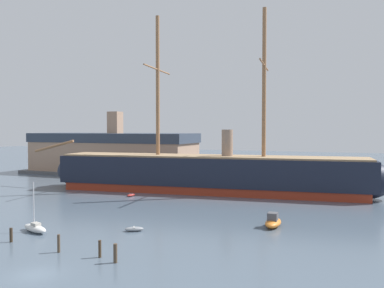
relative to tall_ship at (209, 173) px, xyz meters
The scene contains 12 objects.
ground_plane 48.42m from the tall_ship, 88.26° to the right, with size 400.00×400.00×0.00m, color #4C5B6B.
tall_ship is the anchor object (origin of this frame).
sailboat_foreground_left 38.13m from the tall_ship, 103.92° to the right, with size 4.84×2.88×6.04m.
dinghy_near_centre 32.27m from the tall_ship, 86.86° to the right, with size 2.46×2.06×0.54m.
motorboat_mid_right 29.22m from the tall_ship, 54.06° to the right, with size 1.88×4.48×1.88m.
dinghy_alongside_bow 15.68m from the tall_ship, 140.05° to the right, with size 1.15×2.07×0.46m.
motorboat_far_left 27.51m from the tall_ship, 167.84° to the left, with size 3.44×3.82×1.53m.
mooring_piling_nearest 43.51m from the tall_ship, 81.93° to the right, with size 0.37×0.37×1.79m, color #4C3D2D.
mooring_piling_left_pair 42.47m from the tall_ship, 91.31° to the right, with size 0.30×0.30×1.83m, color #4C3D2D.
mooring_piling_right_pair 42.46m from the tall_ship, 84.82° to the right, with size 0.29×0.29×1.69m, color #423323.
mooring_piling_midwater 42.25m from the tall_ship, 101.46° to the right, with size 0.33×0.33×1.58m, color #382B1E.
dockside_warehouse_left 41.40m from the tall_ship, 149.66° to the left, with size 50.46×17.22×17.10m.
Camera 1 is at (25.39, -27.08, 12.52)m, focal length 38.42 mm.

